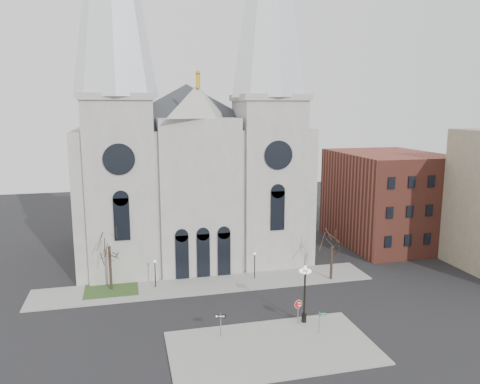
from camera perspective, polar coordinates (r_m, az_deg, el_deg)
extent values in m
plane|color=black|center=(46.88, -1.64, -16.07)|extent=(160.00, 160.00, 0.00)
cube|color=gray|center=(43.26, 3.95, -18.39)|extent=(18.00, 10.00, 0.14)
cube|color=gray|center=(56.73, -4.04, -11.16)|extent=(40.00, 6.00, 0.14)
cube|color=#324D21|center=(57.01, -15.40, -11.39)|extent=(6.00, 5.00, 0.18)
cube|color=gray|center=(68.65, -6.29, 0.35)|extent=(30.00, 24.00, 18.00)
pyramid|color=#2D3035|center=(67.69, -6.54, 12.96)|extent=(33.00, 26.40, 6.00)
cube|color=gray|center=(59.37, -14.34, 0.48)|extent=(8.00, 8.00, 22.00)
cylinder|color=black|center=(54.81, -14.54, 3.89)|extent=(3.60, 0.30, 3.60)
cube|color=gray|center=(62.13, 3.46, 1.21)|extent=(8.00, 8.00, 22.00)
cylinder|color=black|center=(57.78, 4.69, 4.51)|extent=(3.60, 0.30, 3.60)
cube|color=gray|center=(58.78, -5.00, -0.57)|extent=(10.00, 5.00, 19.50)
pyramid|color=gray|center=(57.72, -5.18, 10.96)|extent=(11.00, 5.00, 4.00)
cube|color=brown|center=(75.32, 17.44, -0.72)|extent=(14.00, 18.00, 14.00)
cylinder|color=black|center=(56.14, -15.52, -8.99)|extent=(0.32, 0.32, 5.25)
cylinder|color=black|center=(58.51, 11.08, -8.54)|extent=(0.32, 0.32, 4.20)
cylinder|color=black|center=(56.02, -10.30, -9.88)|extent=(0.12, 0.12, 3.00)
sphere|color=white|center=(55.49, -10.35, -8.33)|extent=(0.32, 0.32, 0.32)
cylinder|color=black|center=(57.88, 1.79, -9.04)|extent=(0.12, 0.12, 3.00)
sphere|color=white|center=(57.36, 1.80, -7.53)|extent=(0.32, 0.32, 0.32)
cylinder|color=slate|center=(46.88, 7.08, -14.33)|extent=(0.09, 0.09, 2.40)
cylinder|color=#B4140C|center=(46.54, 7.10, -13.40)|extent=(0.83, 0.16, 0.83)
cylinder|color=white|center=(46.54, 7.10, -13.40)|extent=(0.89, 0.14, 0.90)
cube|color=white|center=(46.49, 7.11, -13.24)|extent=(0.46, 0.08, 0.10)
cube|color=white|center=(46.59, 7.10, -13.55)|extent=(0.52, 0.09, 0.10)
cylinder|color=black|center=(46.78, 7.87, -12.60)|extent=(0.18, 0.18, 5.10)
cylinder|color=black|center=(47.64, 7.80, -14.93)|extent=(0.49, 0.49, 0.89)
sphere|color=white|center=(45.68, 7.96, -9.08)|extent=(0.35, 0.35, 0.35)
cylinder|color=slate|center=(44.39, -2.38, -15.87)|extent=(0.10, 0.10, 2.22)
cube|color=black|center=(44.02, -2.39, -14.88)|extent=(0.96, 0.26, 0.32)
cylinder|color=slate|center=(45.38, 9.61, -15.45)|extent=(0.09, 0.09, 2.15)
cube|color=#0C5623|center=(45.05, 10.09, -14.36)|extent=(0.60, 0.15, 0.15)
cube|color=#0C5623|center=(45.14, 10.08, -14.58)|extent=(0.60, 0.15, 0.15)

